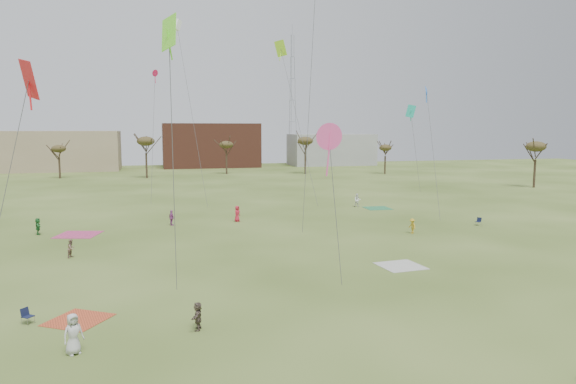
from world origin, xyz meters
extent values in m
plane|color=#384E18|center=(0.00, 0.00, 0.00)|extent=(260.00, 260.00, 0.00)
imported|color=#BBBBBB|center=(-14.23, -3.11, 0.98)|extent=(1.14, 1.04, 1.96)
imported|color=#836153|center=(-17.14, 16.93, 0.76)|extent=(0.84, 0.92, 1.52)
imported|color=brown|center=(-8.33, -1.52, 0.75)|extent=(0.78, 1.46, 1.51)
imported|color=gold|center=(14.78, 19.14, 0.76)|extent=(0.72, 1.06, 1.52)
imported|color=#A54499|center=(-8.67, 29.70, 0.85)|extent=(0.81, 1.07, 1.69)
imported|color=white|center=(16.20, 37.58, 0.91)|extent=(1.05, 0.92, 1.81)
imported|color=#246C2D|center=(-21.80, 27.88, 0.83)|extent=(0.81, 1.62, 1.67)
imported|color=#B81F33|center=(-1.33, 30.33, 0.91)|extent=(1.01, 1.06, 1.82)
cube|color=#BA4525|center=(-14.64, 1.55, 0.00)|extent=(4.00, 4.00, 0.03)
cube|color=beige|center=(7.90, 7.74, 0.00)|extent=(3.46, 3.46, 0.03)
cube|color=#B7386A|center=(-17.91, 26.77, 0.00)|extent=(4.75, 4.75, 0.03)
cube|color=#2D7E4B|center=(18.35, 35.76, 0.00)|extent=(3.37, 3.37, 0.03)
cube|color=#131935|center=(-17.20, 1.61, 0.42)|extent=(0.70, 0.70, 0.04)
cube|color=#131935|center=(-17.38, 1.75, 0.65)|extent=(0.41, 0.47, 0.44)
cube|color=#121832|center=(23.89, 21.38, 0.42)|extent=(0.68, 0.68, 0.04)
cube|color=#121832|center=(24.09, 21.49, 0.65)|extent=(0.35, 0.50, 0.44)
cone|color=#E04792|center=(-0.14, 1.51, 10.07)|extent=(1.64, 0.12, 1.64)
cube|color=#E04792|center=(-0.14, 1.51, 9.03)|extent=(0.08, 0.08, 2.68)
cylinder|color=#4C4C51|center=(0.31, 1.46, 5.49)|extent=(0.95, 0.13, 9.18)
cube|color=white|center=(-7.09, 40.71, 23.49)|extent=(0.74, 0.74, 1.28)
cube|color=white|center=(-7.09, 40.71, 22.74)|extent=(0.08, 0.08, 1.91)
cylinder|color=#4C4C51|center=(-5.59, 38.50, 12.19)|extent=(3.05, 4.47, 22.59)
cylinder|color=#4C4C51|center=(3.40, 17.45, 13.47)|extent=(1.00, 1.27, 25.15)
cube|color=teal|center=(26.82, 43.49, 13.14)|extent=(0.92, 0.92, 1.81)
cube|color=teal|center=(26.82, 43.49, 12.50)|extent=(0.08, 0.08, 1.63)
cylinder|color=#4C4C51|center=(27.88, 43.61, 7.02)|extent=(2.15, 0.28, 12.24)
cone|color=blue|center=(19.54, 25.72, 14.85)|extent=(0.96, 0.07, 0.96)
cube|color=blue|center=(19.54, 25.72, 14.24)|extent=(0.08, 0.08, 1.56)
cylinder|color=#4C4C51|center=(19.19, 23.21, 7.87)|extent=(0.73, 5.07, 13.96)
cube|color=#9EE025|center=(6.09, 39.88, 20.96)|extent=(1.03, 1.03, 2.03)
cube|color=#9EE025|center=(6.09, 39.88, 20.25)|extent=(0.08, 0.08, 1.83)
cylinder|color=#4C4C51|center=(7.77, 36.92, 10.93)|extent=(3.40, 5.97, 20.07)
cube|color=#66D926|center=(-9.31, 2.06, 15.82)|extent=(0.95, 0.95, 1.87)
cube|color=#66D926|center=(-9.31, 2.06, 15.16)|extent=(0.08, 0.08, 1.69)
cylinder|color=#4C4C51|center=(-9.27, 2.47, 8.36)|extent=(0.14, 0.87, 14.92)
cube|color=red|center=(-16.54, 1.98, 13.09)|extent=(1.03, 1.03, 2.01)
cube|color=red|center=(-16.54, 1.98, 12.39)|extent=(0.08, 0.08, 1.81)
cylinder|color=#4C4C51|center=(-18.07, 2.00, 7.00)|extent=(3.10, 0.08, 12.20)
cone|color=#CE1648|center=(-9.89, 46.29, 18.03)|extent=(0.95, 0.07, 0.95)
cube|color=#CE1648|center=(-9.89, 46.29, 17.43)|extent=(0.08, 0.08, 1.55)
cylinder|color=#4C4C51|center=(-10.40, 43.58, 9.47)|extent=(1.05, 5.46, 17.15)
cylinder|color=#3A2B1E|center=(-30.00, 92.00, 2.16)|extent=(0.40, 0.40, 4.32)
ellipsoid|color=#473D1E|center=(-30.00, 92.00, 6.34)|extent=(3.02, 3.02, 1.58)
cylinder|color=#3A2B1E|center=(-12.00, 88.00, 2.70)|extent=(0.40, 0.40, 5.40)
ellipsoid|color=#473D1E|center=(-12.00, 88.00, 7.92)|extent=(3.78, 3.78, 1.98)
cylinder|color=#3A2B1E|center=(6.00, 94.00, 2.34)|extent=(0.40, 0.40, 4.68)
ellipsoid|color=#473D1E|center=(6.00, 94.00, 6.86)|extent=(3.28, 3.28, 1.72)
cylinder|color=#3A2B1E|center=(24.00, 90.00, 2.64)|extent=(0.40, 0.40, 5.28)
ellipsoid|color=#473D1E|center=(24.00, 90.00, 7.74)|extent=(3.70, 3.70, 1.94)
cylinder|color=#3A2B1E|center=(42.00, 85.00, 2.10)|extent=(0.40, 0.40, 4.20)
ellipsoid|color=#473D1E|center=(42.00, 85.00, 6.16)|extent=(2.94, 2.94, 1.54)
cylinder|color=#3A2B1E|center=(56.00, 52.00, 2.52)|extent=(0.40, 0.40, 5.04)
ellipsoid|color=#473D1E|center=(56.00, 52.00, 7.39)|extent=(3.53, 3.53, 1.85)
cube|color=#937F60|center=(-35.00, 115.00, 5.00)|extent=(32.00, 14.00, 10.00)
cube|color=brown|center=(5.00, 120.00, 6.00)|extent=(26.00, 16.00, 12.00)
cube|color=gray|center=(40.00, 118.00, 4.50)|extent=(24.00, 12.00, 9.00)
cylinder|color=#9EA3A8|center=(30.90, 125.00, 19.00)|extent=(0.16, 0.16, 38.00)
cylinder|color=#9EA3A8|center=(29.55, 125.78, 19.00)|extent=(0.16, 0.16, 38.00)
cylinder|color=#9EA3A8|center=(29.55, 124.22, 19.00)|extent=(0.16, 0.16, 38.00)
cylinder|color=#9EA3A8|center=(30.00, 125.00, 39.50)|extent=(0.10, 0.10, 3.00)
camera|label=1|loc=(-10.29, -28.49, 10.52)|focal=32.81mm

